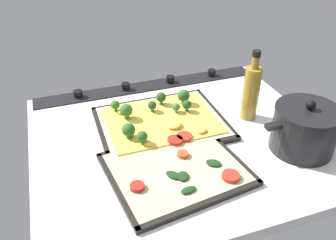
# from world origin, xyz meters

# --- Properties ---
(ground_plane) EXTENTS (0.79, 0.69, 0.03)m
(ground_plane) POSITION_xyz_m (0.00, 0.00, -0.01)
(ground_plane) COLOR silver
(stove_control_panel) EXTENTS (0.76, 0.07, 0.03)m
(stove_control_panel) POSITION_xyz_m (-0.00, -0.31, 0.01)
(stove_control_panel) COLOR black
(stove_control_panel) RESTS_ON ground_plane
(baking_tray_front) EXTENTS (0.36, 0.28, 0.01)m
(baking_tray_front) POSITION_xyz_m (0.03, -0.07, 0.00)
(baking_tray_front) COLOR black
(baking_tray_front) RESTS_ON ground_plane
(broccoli_pizza) EXTENTS (0.33, 0.26, 0.06)m
(broccoli_pizza) POSITION_xyz_m (0.04, -0.08, 0.02)
(broccoli_pizza) COLOR beige
(broccoli_pizza) RESTS_ON baking_tray_front
(baking_tray_back) EXTENTS (0.34, 0.30, 0.01)m
(baking_tray_back) POSITION_xyz_m (0.06, 0.13, 0.00)
(baking_tray_back) COLOR black
(baking_tray_back) RESTS_ON ground_plane
(veggie_pizza_back) EXTENTS (0.32, 0.27, 0.02)m
(veggie_pizza_back) POSITION_xyz_m (0.06, 0.13, 0.01)
(veggie_pizza_back) COLOR #C2C18C
(veggie_pizza_back) RESTS_ON baking_tray_back
(cooking_pot) EXTENTS (0.23, 0.16, 0.14)m
(cooking_pot) POSITION_xyz_m (-0.28, 0.15, 0.06)
(cooking_pot) COLOR black
(cooking_pot) RESTS_ON ground_plane
(oil_bottle) EXTENTS (0.05, 0.05, 0.21)m
(oil_bottle) POSITION_xyz_m (-0.22, -0.03, 0.09)
(oil_bottle) COLOR olive
(oil_bottle) RESTS_ON ground_plane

